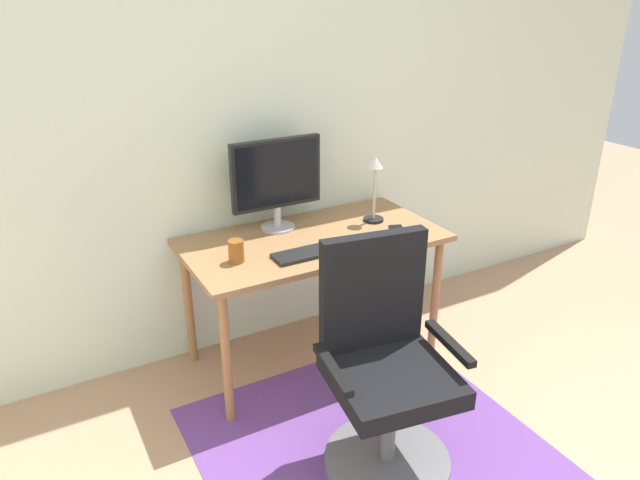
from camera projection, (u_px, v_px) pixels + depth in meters
The scene contains 10 objects.
wall_back at pixel (222, 112), 2.95m from camera, with size 6.00×0.10×2.60m, color silver.
area_rug at pixel (373, 450), 2.59m from camera, with size 1.42×1.40×0.01m, color #683D89.
desk at pixel (313, 250), 3.02m from camera, with size 1.32×0.68×0.71m.
monitor at pixel (277, 177), 2.99m from camera, with size 0.49×0.18×0.48m.
keyboard at pixel (316, 251), 2.81m from camera, with size 0.43×0.13×0.02m, color black.
computer_mouse at pixel (367, 238), 2.93m from camera, with size 0.06×0.10×0.03m, color black.
coffee_cup at pixel (236, 251), 2.70m from camera, with size 0.07×0.07×0.11m, color brown.
cell_phone at pixel (398, 230), 3.06m from camera, with size 0.07×0.14×0.01m, color black.
desk_lamp at pixel (375, 182), 3.11m from camera, with size 0.11×0.11×0.36m.
office_chair at pixel (385, 381), 2.40m from camera, with size 0.59×0.53×0.99m.
Camera 1 is at (-1.00, -0.63, 1.88)m, focal length 32.98 mm.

